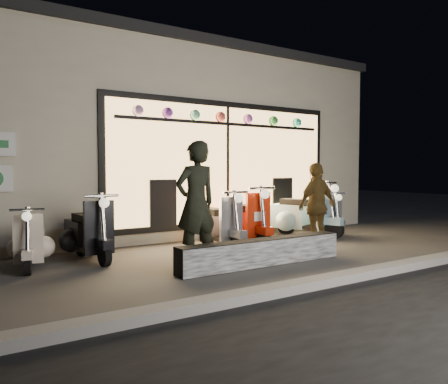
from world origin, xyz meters
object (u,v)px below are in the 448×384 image
Objects in this scene: scooter_red at (242,221)px; man at (196,203)px; woman at (317,206)px; scooter_silver at (214,225)px; graffiti_barrier at (262,252)px.

man is (-1.67, -1.16, 0.50)m from scooter_red.
scooter_red is 1.47m from woman.
scooter_silver is 1.91m from woman.
scooter_red is 0.97× the size of woman.
scooter_red reaches higher than scooter_silver.
graffiti_barrier is at bearing -98.96° from scooter_silver.
man reaches higher than scooter_silver.
scooter_red is at bearing -149.90° from man.
scooter_silver is at bearing -173.50° from scooter_red.
woman is at bearing 18.76° from graffiti_barrier.
scooter_red is at bearing 63.85° from graffiti_barrier.
graffiti_barrier is at bearing -111.07° from scooter_red.
scooter_red is 0.81× the size of man.
woman reaches higher than scooter_silver.
man is (-1.02, -1.15, 0.53)m from scooter_silver.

